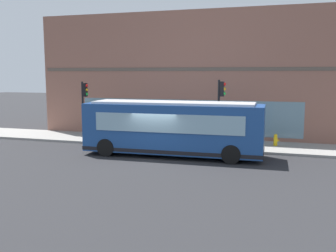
{
  "coord_description": "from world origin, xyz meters",
  "views": [
    {
      "loc": [
        -19.74,
        -6.66,
        4.64
      ],
      "look_at": [
        2.55,
        0.13,
        1.43
      ],
      "focal_mm": 40.98,
      "sensor_mm": 36.0,
      "label": 1
    }
  ],
  "objects_px": {
    "city_bus_nearside": "(173,129)",
    "traffic_light_near_corner": "(221,101)",
    "fire_hydrant": "(276,140)",
    "newspaper_vending_box": "(139,132)",
    "pedestrian_near_hydrant": "(115,121)",
    "traffic_light_down_block": "(84,99)",
    "pedestrian_by_light_pole": "(226,129)"
  },
  "relations": [
    {
      "from": "traffic_light_near_corner",
      "to": "pedestrian_by_light_pole",
      "type": "distance_m",
      "value": 2.21
    },
    {
      "from": "fire_hydrant",
      "to": "pedestrian_near_hydrant",
      "type": "relative_size",
      "value": 0.42
    },
    {
      "from": "traffic_light_near_corner",
      "to": "fire_hydrant",
      "type": "xyz_separation_m",
      "value": [
        1.54,
        -3.25,
        -2.5
      ]
    },
    {
      "from": "traffic_light_down_block",
      "to": "pedestrian_by_light_pole",
      "type": "distance_m",
      "value": 9.62
    },
    {
      "from": "traffic_light_down_block",
      "to": "pedestrian_near_hydrant",
      "type": "height_order",
      "value": "traffic_light_down_block"
    },
    {
      "from": "fire_hydrant",
      "to": "traffic_light_near_corner",
      "type": "bearing_deg",
      "value": 115.29
    },
    {
      "from": "traffic_light_near_corner",
      "to": "newspaper_vending_box",
      "type": "bearing_deg",
      "value": 74.94
    },
    {
      "from": "pedestrian_by_light_pole",
      "to": "pedestrian_near_hydrant",
      "type": "distance_m",
      "value": 8.32
    },
    {
      "from": "pedestrian_near_hydrant",
      "to": "traffic_light_down_block",
      "type": "bearing_deg",
      "value": 154.39
    },
    {
      "from": "traffic_light_down_block",
      "to": "fire_hydrant",
      "type": "bearing_deg",
      "value": -82.6
    },
    {
      "from": "pedestrian_by_light_pole",
      "to": "traffic_light_down_block",
      "type": "bearing_deg",
      "value": 97.43
    },
    {
      "from": "city_bus_nearside",
      "to": "fire_hydrant",
      "type": "distance_m",
      "value": 6.94
    },
    {
      "from": "pedestrian_near_hydrant",
      "to": "fire_hydrant",
      "type": "bearing_deg",
      "value": -93.79
    },
    {
      "from": "pedestrian_by_light_pole",
      "to": "newspaper_vending_box",
      "type": "relative_size",
      "value": 1.88
    },
    {
      "from": "pedestrian_by_light_pole",
      "to": "newspaper_vending_box",
      "type": "bearing_deg",
      "value": 85.86
    },
    {
      "from": "pedestrian_by_light_pole",
      "to": "fire_hydrant",
      "type": "bearing_deg",
      "value": -82.69
    },
    {
      "from": "traffic_light_near_corner",
      "to": "fire_hydrant",
      "type": "distance_m",
      "value": 4.38
    },
    {
      "from": "traffic_light_near_corner",
      "to": "fire_hydrant",
      "type": "height_order",
      "value": "traffic_light_near_corner"
    },
    {
      "from": "fire_hydrant",
      "to": "city_bus_nearside",
      "type": "bearing_deg",
      "value": 126.17
    },
    {
      "from": "traffic_light_down_block",
      "to": "fire_hydrant",
      "type": "relative_size",
      "value": 5.33
    },
    {
      "from": "fire_hydrant",
      "to": "pedestrian_by_light_pole",
      "type": "bearing_deg",
      "value": 97.31
    },
    {
      "from": "fire_hydrant",
      "to": "pedestrian_near_hydrant",
      "type": "xyz_separation_m",
      "value": [
        0.75,
        11.31,
        0.66
      ]
    },
    {
      "from": "city_bus_nearside",
      "to": "pedestrian_near_hydrant",
      "type": "distance_m",
      "value": 7.51
    },
    {
      "from": "traffic_light_down_block",
      "to": "pedestrian_by_light_pole",
      "type": "height_order",
      "value": "traffic_light_down_block"
    },
    {
      "from": "city_bus_nearside",
      "to": "traffic_light_near_corner",
      "type": "bearing_deg",
      "value": -42.28
    },
    {
      "from": "city_bus_nearside",
      "to": "newspaper_vending_box",
      "type": "distance_m",
      "value": 5.54
    },
    {
      "from": "city_bus_nearside",
      "to": "pedestrian_by_light_pole",
      "type": "xyz_separation_m",
      "value": [
        3.66,
        -2.47,
        -0.43
      ]
    },
    {
      "from": "newspaper_vending_box",
      "to": "traffic_light_down_block",
      "type": "bearing_deg",
      "value": 116.73
    },
    {
      "from": "traffic_light_near_corner",
      "to": "newspaper_vending_box",
      "type": "relative_size",
      "value": 4.57
    },
    {
      "from": "fire_hydrant",
      "to": "pedestrian_by_light_pole",
      "type": "xyz_separation_m",
      "value": [
        -0.39,
        3.07,
        0.61
      ]
    },
    {
      "from": "newspaper_vending_box",
      "to": "city_bus_nearside",
      "type": "bearing_deg",
      "value": -138.68
    },
    {
      "from": "pedestrian_by_light_pole",
      "to": "pedestrian_near_hydrant",
      "type": "bearing_deg",
      "value": 82.1
    }
  ]
}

